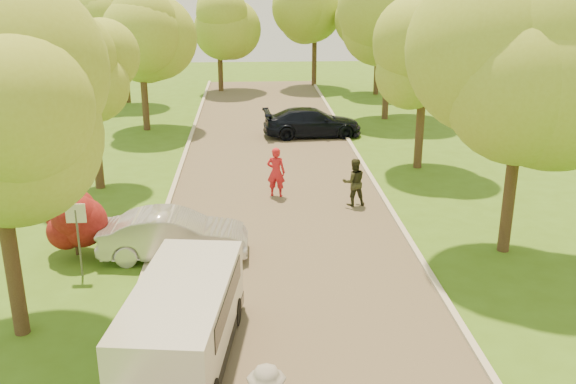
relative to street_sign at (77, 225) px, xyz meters
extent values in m
plane|color=#3B6217|center=(5.80, -4.00, -1.56)|extent=(100.00, 100.00, 0.00)
cube|color=#4C4438|center=(5.80, 4.00, -1.56)|extent=(8.00, 60.00, 0.01)
cube|color=#B2AD9E|center=(1.75, 4.00, -1.50)|extent=(0.18, 60.00, 0.12)
cube|color=#B2AD9E|center=(9.85, 4.00, -1.50)|extent=(0.18, 60.00, 0.12)
cylinder|color=#59595E|center=(0.00, 0.00, -0.56)|extent=(0.06, 0.06, 2.00)
cube|color=white|center=(0.00, 0.00, 0.34)|extent=(0.55, 0.04, 0.55)
cylinder|color=#382619|center=(-0.50, 1.50, -1.21)|extent=(0.12, 0.12, 0.70)
sphere|color=#590F0F|center=(-0.50, 1.50, -0.46)|extent=(1.70, 1.70, 1.70)
cylinder|color=#382619|center=(-0.70, -3.00, 0.24)|extent=(0.36, 0.36, 3.60)
sphere|color=olive|center=(-0.01, -3.00, 4.11)|extent=(3.45, 3.45, 3.45)
cylinder|color=#382619|center=(-1.20, 8.00, 0.01)|extent=(0.36, 0.36, 3.15)
sphere|color=olive|center=(-1.20, 8.00, 2.85)|extent=(4.20, 4.20, 4.20)
sphere|color=olive|center=(-0.57, 8.00, 3.48)|extent=(3.15, 3.15, 3.15)
cylinder|color=#382619|center=(-0.80, 18.00, 0.35)|extent=(0.36, 0.36, 3.83)
sphere|color=olive|center=(-0.80, 18.00, 3.70)|extent=(4.80, 4.80, 4.80)
sphere|color=olive|center=(-0.08, 18.00, 4.42)|extent=(3.60, 3.60, 3.60)
cylinder|color=#382619|center=(12.60, 1.00, 0.35)|extent=(0.36, 0.36, 3.83)
sphere|color=olive|center=(12.60, 1.00, 3.76)|extent=(5.00, 5.00, 5.00)
sphere|color=olive|center=(13.35, 1.00, 4.51)|extent=(3.75, 3.75, 3.75)
cylinder|color=#382619|center=(12.20, 10.00, 0.12)|extent=(0.36, 0.36, 3.38)
sphere|color=olive|center=(12.20, 10.00, 3.13)|extent=(4.40, 4.40, 4.40)
sphere|color=olive|center=(12.86, 10.00, 3.79)|extent=(3.30, 3.30, 3.30)
cylinder|color=#382619|center=(12.80, 20.00, 0.46)|extent=(0.36, 0.36, 4.05)
sphere|color=olive|center=(12.80, 20.00, 4.05)|extent=(5.20, 5.20, 5.20)
sphere|color=olive|center=(13.58, 20.00, 4.83)|extent=(3.90, 3.90, 3.90)
cylinder|color=#382619|center=(-3.20, 26.00, 0.24)|extent=(0.36, 0.36, 3.60)
sphere|color=olive|center=(-3.20, 26.00, 3.54)|extent=(5.00, 5.00, 5.00)
sphere|color=olive|center=(-2.45, 26.00, 4.29)|extent=(3.75, 3.75, 3.75)
cylinder|color=#382619|center=(13.80, 28.00, 0.35)|extent=(0.36, 0.36, 3.83)
sphere|color=olive|center=(13.80, 28.00, 3.76)|extent=(5.00, 5.00, 5.00)
sphere|color=olive|center=(14.55, 28.00, 4.51)|extent=(3.75, 3.75, 3.75)
cylinder|color=#382619|center=(2.80, 30.00, 0.12)|extent=(0.36, 0.36, 3.38)
sphere|color=olive|center=(2.80, 30.00, 3.25)|extent=(4.80, 4.80, 4.80)
sphere|color=olive|center=(3.52, 30.00, 3.97)|extent=(3.60, 3.60, 3.60)
cylinder|color=#382619|center=(9.80, 32.00, 0.24)|extent=(0.36, 0.36, 3.60)
sphere|color=olive|center=(9.80, 32.00, 3.54)|extent=(5.00, 5.00, 5.00)
sphere|color=olive|center=(10.55, 32.00, 4.29)|extent=(3.75, 3.75, 3.75)
cube|color=silver|center=(3.30, -4.42, -0.54)|extent=(2.56, 5.11, 1.68)
cube|color=black|center=(3.30, -4.42, -1.26)|extent=(2.59, 5.21, 0.31)
cube|color=black|center=(3.33, -4.17, -0.13)|extent=(2.40, 3.70, 0.56)
cylinder|color=black|center=(2.65, -2.69, -1.23)|extent=(0.33, 0.70, 0.67)
cylinder|color=black|center=(4.37, -2.92, -1.23)|extent=(0.33, 0.70, 0.67)
imported|color=#BABABF|center=(2.50, 1.13, -0.84)|extent=(4.42, 1.58, 1.45)
imported|color=black|center=(8.10, 15.99, -0.82)|extent=(5.24, 2.40, 1.49)
imported|color=red|center=(5.79, 6.52, -0.59)|extent=(0.81, 0.64, 1.94)
imported|color=#2B2D1B|center=(8.60, 5.35, -0.67)|extent=(0.93, 0.76, 1.79)
camera|label=1|loc=(4.83, -16.79, 6.60)|focal=40.00mm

